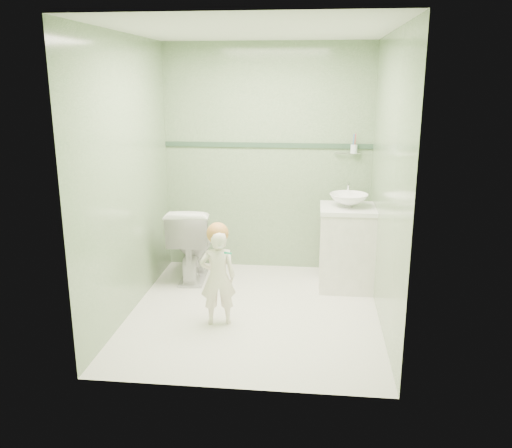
# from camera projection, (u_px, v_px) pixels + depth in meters

# --- Properties ---
(ground) EXTENTS (2.50, 2.50, 0.00)m
(ground) POSITION_uv_depth(u_px,v_px,m) (254.00, 312.00, 4.85)
(ground) COLOR silver
(ground) RESTS_ON ground
(room_shell) EXTENTS (2.50, 2.54, 2.40)m
(room_shell) POSITION_uv_depth(u_px,v_px,m) (254.00, 181.00, 4.53)
(room_shell) COLOR gray
(room_shell) RESTS_ON ground
(trim_stripe) EXTENTS (2.20, 0.02, 0.05)m
(trim_stripe) POSITION_uv_depth(u_px,v_px,m) (267.00, 145.00, 5.68)
(trim_stripe) COLOR #324F3A
(trim_stripe) RESTS_ON room_shell
(vanity) EXTENTS (0.52, 0.50, 0.80)m
(vanity) POSITION_uv_depth(u_px,v_px,m) (346.00, 249.00, 5.33)
(vanity) COLOR silver
(vanity) RESTS_ON ground
(counter) EXTENTS (0.54, 0.52, 0.04)m
(counter) POSITION_uv_depth(u_px,v_px,m) (348.00, 209.00, 5.22)
(counter) COLOR white
(counter) RESTS_ON vanity
(basin) EXTENTS (0.37, 0.37, 0.13)m
(basin) POSITION_uv_depth(u_px,v_px,m) (349.00, 200.00, 5.20)
(basin) COLOR white
(basin) RESTS_ON counter
(faucet) EXTENTS (0.03, 0.13, 0.18)m
(faucet) POSITION_uv_depth(u_px,v_px,m) (348.00, 188.00, 5.35)
(faucet) COLOR silver
(faucet) RESTS_ON counter
(cup_holder) EXTENTS (0.26, 0.07, 0.21)m
(cup_holder) POSITION_uv_depth(u_px,v_px,m) (353.00, 149.00, 5.54)
(cup_holder) COLOR silver
(cup_holder) RESTS_ON room_shell
(toilet) EXTENTS (0.48, 0.79, 0.78)m
(toilet) POSITION_uv_depth(u_px,v_px,m) (192.00, 242.00, 5.59)
(toilet) COLOR white
(toilet) RESTS_ON ground
(toddler) EXTENTS (0.34, 0.26, 0.83)m
(toddler) POSITION_uv_depth(u_px,v_px,m) (218.00, 277.00, 4.53)
(toddler) COLOR white
(toddler) RESTS_ON ground
(hair_cap) EXTENTS (0.18, 0.18, 0.18)m
(hair_cap) POSITION_uv_depth(u_px,v_px,m) (218.00, 233.00, 4.45)
(hair_cap) COLOR #BD7C3C
(hair_cap) RESTS_ON toddler
(teal_toothbrush) EXTENTS (0.11, 0.14, 0.08)m
(teal_toothbrush) POSITION_uv_depth(u_px,v_px,m) (227.00, 252.00, 4.35)
(teal_toothbrush) COLOR #119262
(teal_toothbrush) RESTS_ON toddler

